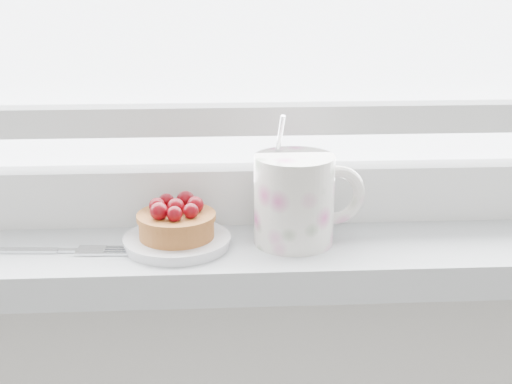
{
  "coord_description": "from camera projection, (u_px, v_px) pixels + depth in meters",
  "views": [
    {
      "loc": [
        -0.0,
        1.11,
        1.25
      ],
      "look_at": [
        0.04,
        1.88,
        1.0
      ],
      "focal_mm": 50.0,
      "sensor_mm": 36.0,
      "label": 1
    }
  ],
  "objects": [
    {
      "name": "floral_mug",
      "position": [
        297.0,
        198.0,
        0.82
      ],
      "size": [
        0.14,
        0.11,
        0.15
      ],
      "color": "silver",
      "rests_on": "windowsill"
    },
    {
      "name": "fork",
      "position": [
        43.0,
        250.0,
        0.81
      ],
      "size": [
        0.21,
        0.03,
        0.0
      ],
      "color": "silver",
      "rests_on": "windowsill"
    },
    {
      "name": "raspberry_tart",
      "position": [
        176.0,
        220.0,
        0.81
      ],
      "size": [
        0.09,
        0.09,
        0.05
      ],
      "color": "brown",
      "rests_on": "saucer"
    },
    {
      "name": "saucer",
      "position": [
        177.0,
        241.0,
        0.82
      ],
      "size": [
        0.12,
        0.12,
        0.01
      ],
      "primitive_type": "cylinder",
      "color": "white",
      "rests_on": "windowsill"
    }
  ]
}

